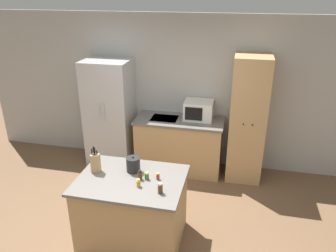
{
  "coord_description": "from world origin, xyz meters",
  "views": [
    {
      "loc": [
        1.01,
        -2.99,
        2.98
      ],
      "look_at": [
        0.03,
        1.4,
        1.05
      ],
      "focal_mm": 35.0,
      "sensor_mm": 36.0,
      "label": 1
    }
  ],
  "objects": [
    {
      "name": "back_counter",
      "position": [
        0.09,
        1.98,
        0.47
      ],
      "size": [
        1.47,
        0.67,
        0.93
      ],
      "color": "tan",
      "rests_on": "ground_plane"
    },
    {
      "name": "knife_block",
      "position": [
        -0.6,
        0.2,
        1.01
      ],
      "size": [
        0.1,
        0.08,
        0.34
      ],
      "color": "tan",
      "rests_on": "kitchen_island"
    },
    {
      "name": "spice_bottle_amber_oil",
      "position": [
        0.18,
        0.2,
        0.93
      ],
      "size": [
        0.04,
        0.04,
        0.08
      ],
      "color": "#B2281E",
      "rests_on": "kitchen_island"
    },
    {
      "name": "microwave",
      "position": [
        0.39,
        2.08,
        1.09
      ],
      "size": [
        0.47,
        0.4,
        0.31
      ],
      "color": "white",
      "rests_on": "back_counter"
    },
    {
      "name": "pantry_cabinet",
      "position": [
        1.19,
        2.0,
        1.02
      ],
      "size": [
        0.55,
        0.63,
        2.04
      ],
      "color": "tan",
      "rests_on": "ground_plane"
    },
    {
      "name": "spice_bottle_pale_salt",
      "position": [
        0.27,
        -0.07,
        0.95
      ],
      "size": [
        0.05,
        0.05,
        0.13
      ],
      "color": "#563319",
      "rests_on": "kitchen_island"
    },
    {
      "name": "spice_bottle_tall_dark",
      "position": [
        -0.03,
        0.15,
        0.94
      ],
      "size": [
        0.05,
        0.05,
        0.12
      ],
      "color": "#563319",
      "rests_on": "kitchen_island"
    },
    {
      "name": "ground_plane",
      "position": [
        0.0,
        0.0,
        0.0
      ],
      "size": [
        14.0,
        14.0,
        0.0
      ],
      "primitive_type": "plane",
      "color": "brown"
    },
    {
      "name": "spice_bottle_green_herb",
      "position": [
        0.05,
        0.17,
        0.93
      ],
      "size": [
        0.05,
        0.05,
        0.09
      ],
      "color": "#337033",
      "rests_on": "kitchen_island"
    },
    {
      "name": "kettle",
      "position": [
        -0.16,
        0.31,
        0.98
      ],
      "size": [
        0.17,
        0.17,
        0.21
      ],
      "color": "#232326",
      "rests_on": "kitchen_island"
    },
    {
      "name": "kitchen_island",
      "position": [
        -0.14,
        0.14,
        0.45
      ],
      "size": [
        1.27,
        0.94,
        0.89
      ],
      "color": "tan",
      "rests_on": "ground_plane"
    },
    {
      "name": "refrigerator",
      "position": [
        -1.14,
        1.98,
        0.93
      ],
      "size": [
        0.78,
        0.66,
        1.87
      ],
      "color": "#B7BABC",
      "rests_on": "ground_plane"
    },
    {
      "name": "spice_bottle_short_red",
      "position": [
        0.0,
        -0.0,
        0.93
      ],
      "size": [
        0.05,
        0.05,
        0.1
      ],
      "color": "gold",
      "rests_on": "kitchen_island"
    },
    {
      "name": "wall_back",
      "position": [
        0.0,
        2.33,
        1.3
      ],
      "size": [
        7.2,
        0.06,
        2.6
      ],
      "color": "#B2B2AD",
      "rests_on": "ground_plane"
    }
  ]
}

